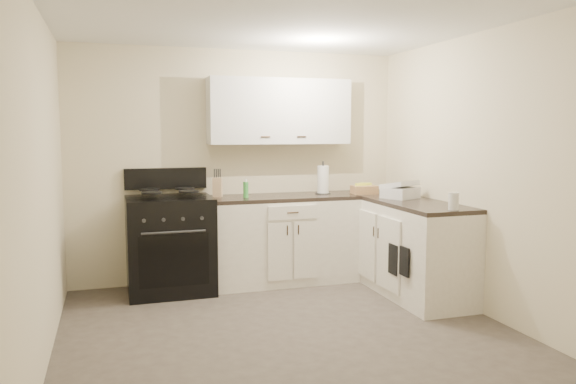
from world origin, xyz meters
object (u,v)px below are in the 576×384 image
object	(u,v)px
wicker_basket	(364,190)
countertop_grill	(400,193)
knife_block	(218,187)
paper_towel	(323,180)
stove	(170,247)

from	to	relation	value
wicker_basket	countertop_grill	size ratio (longest dim) A/B	0.88
knife_block	paper_towel	xyz separation A→B (m)	(1.16, -0.07, 0.05)
paper_towel	countertop_grill	distance (m)	0.88
stove	knife_block	bearing A→B (deg)	14.22
wicker_basket	knife_block	bearing A→B (deg)	172.61
stove	countertop_grill	xyz separation A→B (m)	(2.29, -0.56, 0.54)
paper_towel	countertop_grill	size ratio (longest dim) A/B	1.00
knife_block	wicker_basket	bearing A→B (deg)	13.11
wicker_basket	countertop_grill	distance (m)	0.52
countertop_grill	knife_block	bearing A→B (deg)	135.03
countertop_grill	stove	bearing A→B (deg)	142.62
stove	knife_block	distance (m)	0.79
stove	countertop_grill	bearing A→B (deg)	-13.85
stove	paper_towel	world-z (taller)	paper_towel
wicker_basket	stove	bearing A→B (deg)	177.94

